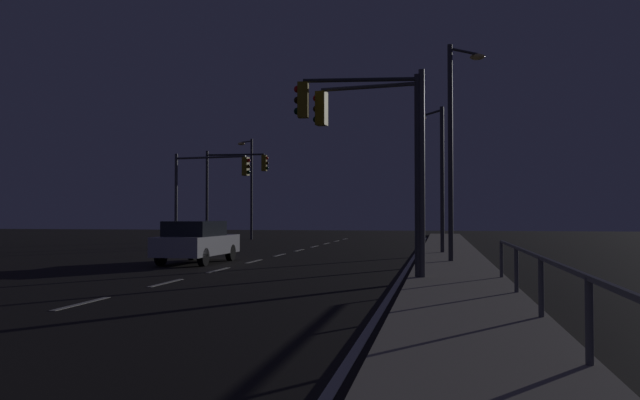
% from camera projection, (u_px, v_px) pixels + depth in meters
% --- Properties ---
extents(ground_plane, '(112.00, 112.00, 0.00)m').
position_uv_depth(ground_plane, '(224.00, 269.00, 21.10)').
color(ground_plane, black).
rests_on(ground_plane, ground).
extents(sidewalk_right, '(2.59, 77.00, 0.14)m').
position_uv_depth(sidewalk_right, '(455.00, 270.00, 19.71)').
color(sidewalk_right, '#9E937F').
rests_on(sidewalk_right, ground).
extents(lane_markings_center, '(0.14, 50.00, 0.01)m').
position_uv_depth(lane_markings_center, '(254.00, 261.00, 24.54)').
color(lane_markings_center, silver).
rests_on(lane_markings_center, ground).
extents(lane_edge_line, '(0.14, 53.00, 0.01)m').
position_uv_depth(lane_edge_line, '(412.00, 261.00, 24.90)').
color(lane_edge_line, silver).
rests_on(lane_edge_line, ground).
extents(car, '(1.89, 4.43, 1.57)m').
position_uv_depth(car, '(197.00, 241.00, 23.74)').
color(car, silver).
rests_on(car, ground).
extents(traffic_light_near_left, '(3.01, 0.65, 5.42)m').
position_uv_depth(traffic_light_near_left, '(372.00, 138.00, 17.37)').
color(traffic_light_near_left, '#38383D').
rests_on(traffic_light_near_left, sidewalk_right).
extents(traffic_light_far_right, '(4.36, 0.85, 5.07)m').
position_uv_depth(traffic_light_far_right, '(209.00, 181.00, 33.18)').
color(traffic_light_far_right, '#4C4C51').
rests_on(traffic_light_far_right, ground).
extents(traffic_light_far_left, '(3.50, 0.60, 5.54)m').
position_uv_depth(traffic_light_far_left, '(367.00, 132.00, 17.06)').
color(traffic_light_far_left, '#4C4C51').
rests_on(traffic_light_far_left, sidewalk_right).
extents(traffic_light_overhead_east, '(3.84, 0.43, 5.67)m').
position_uv_depth(traffic_light_overhead_east, '(233.00, 179.00, 37.94)').
color(traffic_light_overhead_east, '#38383D').
rests_on(traffic_light_overhead_east, ground).
extents(street_lamp_mid_block, '(1.40, 1.27, 7.86)m').
position_uv_depth(street_lamp_mid_block, '(455.00, 133.00, 23.16)').
color(street_lamp_mid_block, '#38383D').
rests_on(street_lamp_mid_block, sidewalk_right).
extents(street_lamp_across_street, '(1.38, 1.94, 6.53)m').
position_uv_depth(street_lamp_across_street, '(437.00, 163.00, 28.83)').
color(street_lamp_across_street, '#38383D').
rests_on(street_lamp_across_street, sidewalk_right).
extents(street_lamp_corner, '(1.41, 1.04, 7.50)m').
position_uv_depth(street_lamp_corner, '(250.00, 180.00, 47.54)').
color(street_lamp_corner, '#38383D').
rests_on(street_lamp_corner, ground).
extents(barrier_fence, '(0.09, 16.87, 0.98)m').
position_uv_depth(barrier_fence, '(560.00, 281.00, 8.60)').
color(barrier_fence, '#59595E').
rests_on(barrier_fence, sidewalk_right).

